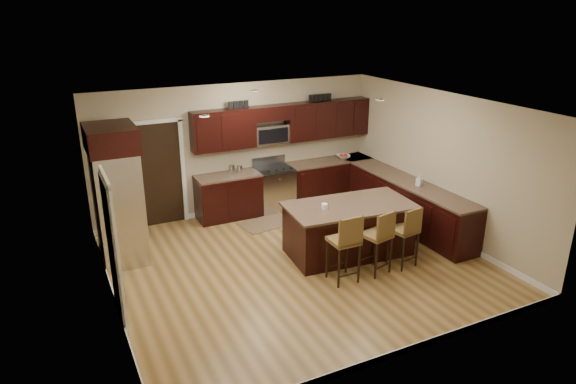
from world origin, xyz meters
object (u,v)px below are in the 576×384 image
range (274,188)px  island (349,231)px  stool_left (346,241)px  stool_right (407,230)px  stool_mid (380,235)px  refrigerator (117,194)px

range → island: 2.50m
island → stool_left: stool_left is taller
island → stool_right: size_ratio=2.14×
range → stool_left: size_ratio=0.97×
stool_right → island: bearing=115.1°
stool_mid → stool_right: stool_mid is taller
stool_left → stool_mid: 0.64m
stool_right → refrigerator: size_ratio=0.45×
stool_left → range: bearing=84.8°
stool_left → stool_right: 1.18m
range → stool_right: 3.44m
island → stool_mid: stool_mid is taller
island → stool_mid: 0.88m
stool_mid → stool_left: bearing=168.0°
island → stool_right: (0.59, -0.84, 0.23)m
range → refrigerator: (-3.30, -0.96, 0.73)m
stool_right → range: bearing=95.3°
range → island: (0.30, -2.48, -0.04)m
stool_right → stool_left: bearing=170.6°
stool_right → refrigerator: (-4.19, 2.36, 0.54)m
range → stool_mid: (0.34, -3.32, 0.21)m
stool_mid → refrigerator: (-3.64, 2.36, 0.52)m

